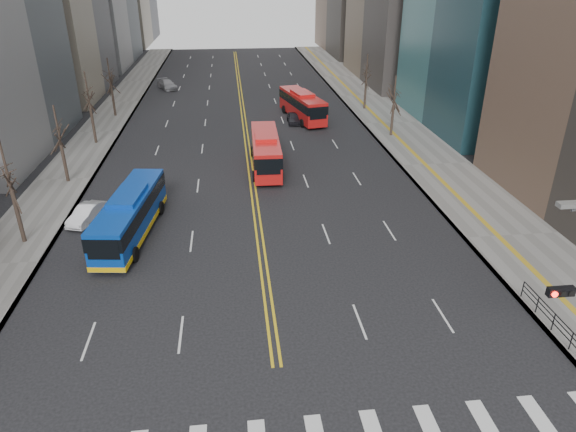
{
  "coord_description": "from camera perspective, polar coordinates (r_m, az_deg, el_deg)",
  "views": [
    {
      "loc": [
        -1.59,
        -13.52,
        17.03
      ],
      "look_at": [
        1.26,
        11.54,
        4.72
      ],
      "focal_mm": 32.0,
      "sensor_mm": 36.0,
      "label": 1
    }
  ],
  "objects": [
    {
      "name": "blue_bus",
      "position": [
        36.95,
        -17.13,
        0.24
      ],
      "size": [
        3.7,
        11.17,
        3.22
      ],
      "color": "#0B3CA7",
      "rests_on": "ground"
    },
    {
      "name": "centerline",
      "position": [
        70.62,
        -5.11,
        11.96
      ],
      "size": [
        0.55,
        100.0,
        0.01
      ],
      "color": "gold",
      "rests_on": "ground"
    },
    {
      "name": "sidewalk_left",
      "position": [
        62.73,
        -20.21,
        8.73
      ],
      "size": [
        5.0,
        130.0,
        0.15
      ],
      "primitive_type": "cube",
      "color": "slate",
      "rests_on": "ground"
    },
    {
      "name": "red_bus_near",
      "position": [
        47.78,
        -2.5,
        7.46
      ],
      "size": [
        2.86,
        10.48,
        3.32
      ],
      "color": "red",
      "rests_on": "ground"
    },
    {
      "name": "car_dark_far",
      "position": [
        76.57,
        0.59,
        13.56
      ],
      "size": [
        1.89,
        3.89,
        1.06
      ],
      "primitive_type": "imported",
      "rotation": [
        0.0,
        0.0,
        -0.03
      ],
      "color": "black",
      "rests_on": "ground"
    },
    {
      "name": "car_silver",
      "position": [
        83.39,
        -13.29,
        14.04
      ],
      "size": [
        3.73,
        5.14,
        1.38
      ],
      "primitive_type": "imported",
      "rotation": [
        0.0,
        0.0,
        0.43
      ],
      "color": "gray",
      "rests_on": "ground"
    },
    {
      "name": "red_bus_far",
      "position": [
        64.13,
        1.59,
        12.34
      ],
      "size": [
        4.65,
        10.92,
        3.39
      ],
      "color": "red",
      "rests_on": "ground"
    },
    {
      "name": "sidewalk_right",
      "position": [
        63.85,
        11.35,
        10.1
      ],
      "size": [
        7.0,
        130.0,
        0.15
      ],
      "primitive_type": "cube",
      "color": "slate",
      "rests_on": "ground"
    },
    {
      "name": "car_white",
      "position": [
        40.55,
        -21.47,
        0.22
      ],
      "size": [
        2.42,
        4.01,
        1.25
      ],
      "primitive_type": "imported",
      "rotation": [
        0.0,
        0.0,
        -0.31
      ],
      "color": "white",
      "rests_on": "ground"
    },
    {
      "name": "pedestrian_railing",
      "position": [
        29.93,
        27.45,
        -10.15
      ],
      "size": [
        0.06,
        6.06,
        1.02
      ],
      "color": "black",
      "rests_on": "sidewalk_right"
    },
    {
      "name": "street_trees",
      "position": [
        49.9,
        -12.96,
        11.26
      ],
      "size": [
        35.2,
        47.2,
        7.6
      ],
      "color": "#2D211B",
      "rests_on": "ground"
    },
    {
      "name": "car_dark_mid",
      "position": [
        62.67,
        0.63,
        10.82
      ],
      "size": [
        1.53,
        3.68,
        1.25
      ],
      "primitive_type": "imported",
      "rotation": [
        0.0,
        0.0,
        -0.02
      ],
      "color": "black",
      "rests_on": "ground"
    }
  ]
}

